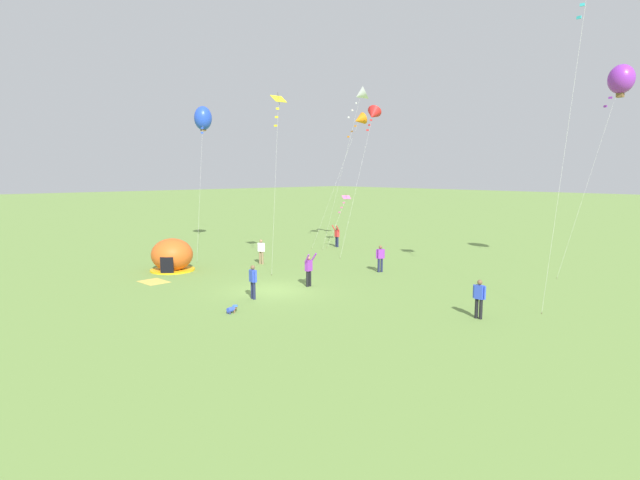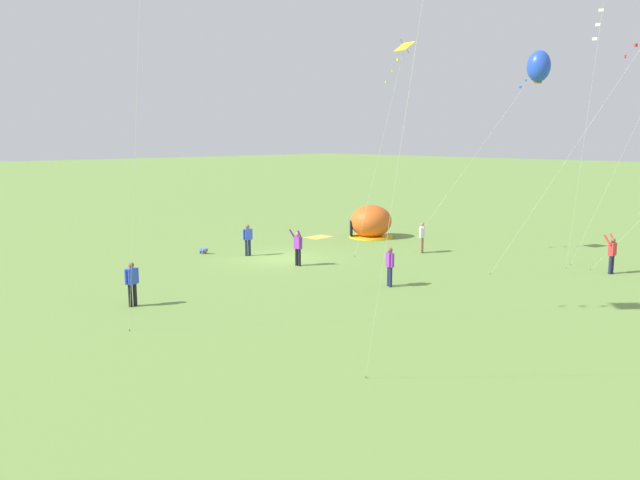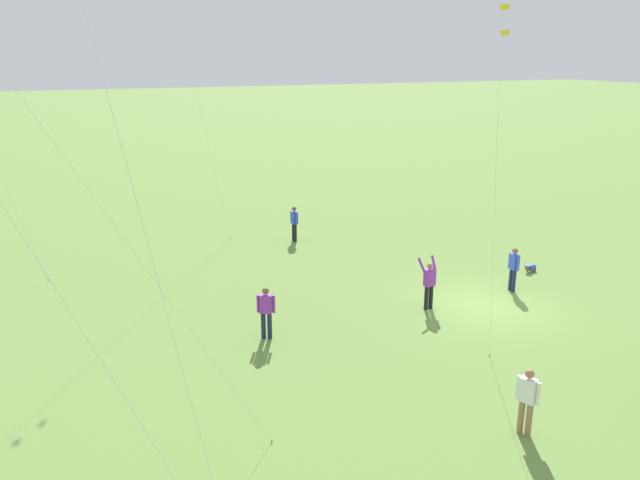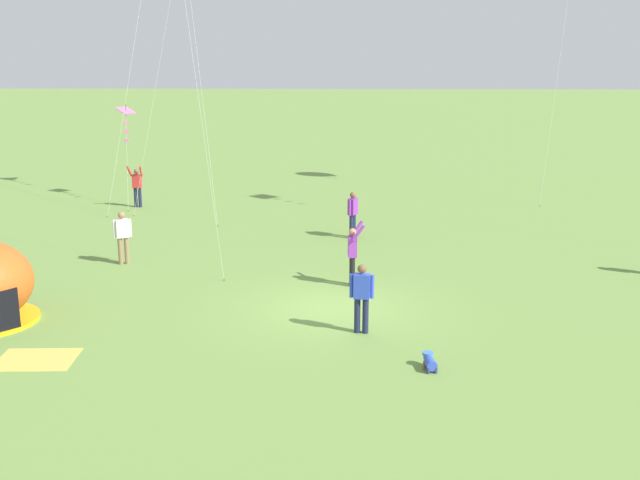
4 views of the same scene
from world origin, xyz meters
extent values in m
plane|color=olive|center=(0.00, 0.00, 0.00)|extent=(300.00, 300.00, 0.00)
cylinder|color=blue|center=(2.22, -4.07, 0.17)|extent=(0.26, 0.35, 0.22)
sphere|color=brown|center=(2.18, -3.81, 0.20)|extent=(0.19, 0.19, 0.19)
cylinder|color=#3F72CC|center=(2.18, -3.81, 0.29)|extent=(0.24, 0.24, 0.06)
cylinder|color=brown|center=(2.10, -3.96, 0.09)|extent=(0.07, 0.07, 0.17)
cylinder|color=brown|center=(2.30, -3.94, 0.09)|extent=(0.07, 0.07, 0.17)
cylinder|color=navy|center=(2.15, -4.20, 0.07)|extent=(0.09, 0.09, 0.13)
cylinder|color=navy|center=(2.31, -4.18, 0.07)|extent=(0.09, 0.09, 0.13)
cylinder|color=#8C7251|center=(-6.94, 4.08, 0.44)|extent=(0.15, 0.15, 0.88)
cylinder|color=#8C7251|center=(-6.76, 4.16, 0.44)|extent=(0.15, 0.15, 0.88)
cube|color=white|center=(-6.85, 4.12, 1.18)|extent=(0.44, 0.37, 0.60)
sphere|color=#9E7051|center=(-6.85, 4.12, 1.61)|extent=(0.22, 0.22, 0.22)
cylinder|color=white|center=(-7.08, 4.02, 1.18)|extent=(0.09, 0.09, 0.58)
cylinder|color=white|center=(-6.62, 4.22, 1.18)|extent=(0.09, 0.09, 0.58)
cylinder|color=#1E2347|center=(0.87, -1.85, 0.44)|extent=(0.15, 0.15, 0.88)
cylinder|color=#1E2347|center=(0.67, -1.82, 0.44)|extent=(0.15, 0.15, 0.88)
cube|color=blue|center=(0.77, -1.84, 1.18)|extent=(0.41, 0.28, 0.60)
sphere|color=brown|center=(0.77, -1.84, 1.61)|extent=(0.22, 0.22, 0.22)
cylinder|color=blue|center=(1.02, -1.87, 1.18)|extent=(0.09, 0.09, 0.58)
cylinder|color=blue|center=(0.52, -1.81, 1.18)|extent=(0.09, 0.09, 0.58)
cylinder|color=black|center=(0.53, 2.15, 0.44)|extent=(0.15, 0.15, 0.88)
cylinder|color=black|center=(0.55, 1.95, 0.44)|extent=(0.15, 0.15, 0.88)
cube|color=purple|center=(0.54, 2.05, 1.18)|extent=(0.27, 0.40, 0.60)
sphere|color=#9E7051|center=(0.54, 2.05, 1.61)|extent=(0.22, 0.22, 0.22)
cylinder|color=purple|center=(0.67, 2.33, 1.64)|extent=(0.39, 0.18, 0.50)
cylinder|color=purple|center=(0.71, 1.80, 1.64)|extent=(0.38, 0.12, 0.50)
cylinder|color=black|center=(10.07, 3.44, 0.44)|extent=(0.15, 0.15, 0.88)
cylinder|color=black|center=(10.27, 3.45, 0.44)|extent=(0.15, 0.15, 0.88)
cube|color=blue|center=(10.17, 3.45, 1.18)|extent=(0.39, 0.26, 0.60)
sphere|color=brown|center=(10.17, 3.45, 1.61)|extent=(0.22, 0.22, 0.22)
cylinder|color=blue|center=(9.92, 3.43, 1.18)|extent=(0.09, 0.09, 0.58)
cylinder|color=blue|center=(10.42, 3.46, 1.18)|extent=(0.09, 0.09, 0.58)
cylinder|color=#1E2347|center=(0.59, 8.18, 0.44)|extent=(0.15, 0.15, 0.88)
cylinder|color=#1E2347|center=(0.50, 8.00, 0.44)|extent=(0.15, 0.15, 0.88)
cube|color=purple|center=(0.55, 8.09, 1.18)|extent=(0.39, 0.45, 0.60)
sphere|color=brown|center=(0.55, 8.09, 1.61)|extent=(0.22, 0.22, 0.22)
cylinder|color=purple|center=(0.66, 8.31, 1.18)|extent=(0.09, 0.09, 0.58)
cylinder|color=purple|center=(0.43, 7.87, 1.18)|extent=(0.09, 0.09, 0.58)
cylinder|color=silver|center=(-7.55, 12.57, 6.16)|extent=(2.31, 1.95, 12.33)
cylinder|color=silver|center=(-4.06, 3.29, 5.48)|extent=(1.56, 1.90, 10.96)
cylinder|color=brown|center=(-3.29, 2.34, 0.03)|extent=(0.03, 0.03, 0.06)
cube|color=yellow|center=(-4.45, 3.75, 9.75)|extent=(0.18, 0.18, 0.12)
cube|color=yellow|center=(-4.27, 3.53, 9.20)|extent=(0.21, 0.13, 0.12)
cylinder|color=silver|center=(-9.21, 13.58, 5.38)|extent=(1.08, 4.49, 10.76)
cylinder|color=silver|center=(-5.86, 12.67, 5.52)|extent=(2.14, 5.83, 11.04)
cylinder|color=brown|center=(-4.79, 9.76, 0.03)|extent=(0.03, 0.03, 0.06)
cylinder|color=brown|center=(8.97, 14.45, 0.03)|extent=(0.03, 0.03, 0.06)
cylinder|color=silver|center=(11.73, 7.55, 7.45)|extent=(0.07, 2.66, 14.90)
cylinder|color=brown|center=(11.70, 6.23, 0.03)|extent=(0.03, 0.03, 0.06)
camera|label=1|loc=(21.07, -15.79, 6.29)|focal=28.00mm
camera|label=2|loc=(20.78, 25.24, 6.43)|focal=35.00mm
camera|label=3|loc=(-16.80, 13.70, 8.75)|focal=35.00mm
camera|label=4|loc=(0.51, -18.97, 6.46)|focal=42.00mm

